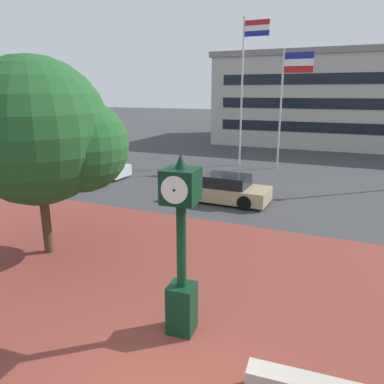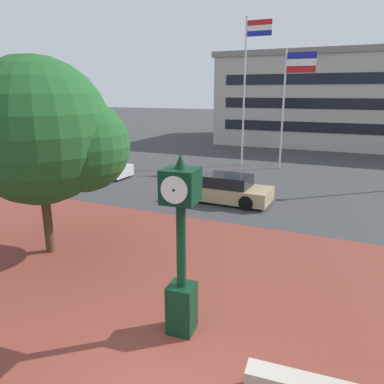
% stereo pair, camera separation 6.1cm
% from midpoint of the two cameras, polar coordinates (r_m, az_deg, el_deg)
% --- Properties ---
extents(plaza_brick_paving, '(44.00, 12.68, 0.01)m').
position_cam_midpoint_polar(plaza_brick_paving, '(8.66, 2.37, -19.79)').
color(plaza_brick_paving, brown).
rests_on(plaza_brick_paving, ground).
extents(street_clock, '(0.73, 0.79, 3.87)m').
position_cam_midpoint_polar(street_clock, '(7.49, -1.91, -8.76)').
color(street_clock, black).
rests_on(street_clock, ground).
extents(plaza_tree, '(4.71, 4.38, 6.05)m').
position_cam_midpoint_polar(plaza_tree, '(11.81, -21.98, 8.27)').
color(plaza_tree, '#42301E').
rests_on(plaza_tree, ground).
extents(car_street_near, '(4.42, 1.98, 1.28)m').
position_cam_midpoint_polar(car_street_near, '(17.14, 4.77, 0.39)').
color(car_street_near, tan).
rests_on(car_street_near, ground).
extents(car_street_far, '(4.49, 1.87, 1.28)m').
position_cam_midpoint_polar(car_street_far, '(23.08, -15.18, 3.80)').
color(car_street_far, '#B7BABF').
rests_on(car_street_far, ground).
extents(flagpole_primary, '(1.72, 0.14, 9.66)m').
position_cam_midpoint_polar(flagpole_primary, '(25.52, 8.18, 16.84)').
color(flagpole_primary, silver).
rests_on(flagpole_primary, ground).
extents(flagpole_secondary, '(1.89, 0.14, 7.64)m').
position_cam_midpoint_polar(flagpole_secondary, '(24.91, 14.44, 14.43)').
color(flagpole_secondary, silver).
rests_on(flagpole_secondary, ground).
extents(civic_building, '(24.55, 14.31, 8.56)m').
position_cam_midpoint_polar(civic_building, '(40.56, 23.32, 13.19)').
color(civic_building, '#B2ADA3').
rests_on(civic_building, ground).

